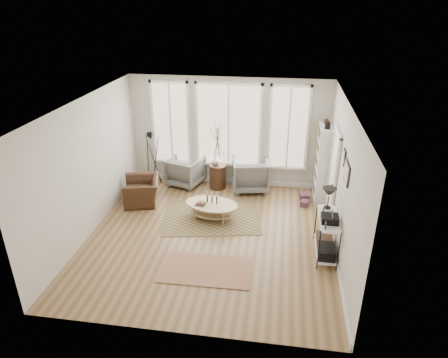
% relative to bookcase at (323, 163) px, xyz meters
% --- Properties ---
extents(room, '(5.50, 5.54, 2.90)m').
position_rel_bookcase_xyz_m(room, '(-2.42, -2.20, 0.47)').
color(room, '#947147').
rests_on(room, ground).
extents(bay_window, '(4.14, 0.12, 2.24)m').
position_rel_bookcase_xyz_m(bay_window, '(-2.44, 0.49, 0.65)').
color(bay_window, tan).
rests_on(bay_window, ground).
extents(door, '(0.09, 1.06, 2.22)m').
position_rel_bookcase_xyz_m(door, '(0.13, -1.08, 0.17)').
color(door, white).
rests_on(door, ground).
extents(bookcase, '(0.31, 0.85, 2.06)m').
position_rel_bookcase_xyz_m(bookcase, '(0.00, 0.00, 0.00)').
color(bookcase, white).
rests_on(bookcase, ground).
extents(low_shelf, '(0.38, 1.08, 1.30)m').
position_rel_bookcase_xyz_m(low_shelf, '(-0.06, -2.52, -0.44)').
color(low_shelf, white).
rests_on(low_shelf, ground).
extents(wall_art, '(0.04, 0.88, 0.44)m').
position_rel_bookcase_xyz_m(wall_art, '(0.14, -2.49, 0.92)').
color(wall_art, black).
rests_on(wall_art, ground).
extents(rug_main, '(2.51, 2.06, 0.01)m').
position_rel_bookcase_xyz_m(rug_main, '(-2.57, -1.41, -0.95)').
color(rug_main, brown).
rests_on(rug_main, ground).
extents(rug_runner, '(1.75, 0.99, 0.01)m').
position_rel_bookcase_xyz_m(rug_runner, '(-2.33, -3.40, -0.94)').
color(rug_runner, brown).
rests_on(rug_runner, ground).
extents(coffee_table, '(1.35, 0.99, 0.57)m').
position_rel_bookcase_xyz_m(coffee_table, '(-2.55, -1.48, -0.65)').
color(coffee_table, tan).
rests_on(coffee_table, ground).
extents(armchair_left, '(1.07, 1.08, 0.79)m').
position_rel_bookcase_xyz_m(armchair_left, '(-3.57, 0.22, -0.56)').
color(armchair_left, slate).
rests_on(armchair_left, ground).
extents(armchair_right, '(1.09, 1.11, 0.87)m').
position_rel_bookcase_xyz_m(armchair_right, '(-1.81, 0.19, -0.52)').
color(armchair_right, slate).
rests_on(armchair_right, ground).
extents(side_table, '(0.44, 0.44, 1.84)m').
position_rel_bookcase_xyz_m(side_table, '(-2.67, 0.16, -0.07)').
color(side_table, '#3C2518').
rests_on(side_table, ground).
extents(vase, '(0.26, 0.26, 0.24)m').
position_rel_bookcase_xyz_m(vase, '(-2.75, 0.22, -0.18)').
color(vase, silver).
rests_on(vase, side_table).
extents(accent_chair, '(1.15, 1.07, 0.62)m').
position_rel_bookcase_xyz_m(accent_chair, '(-4.41, -0.93, -0.64)').
color(accent_chair, '#3C2518').
rests_on(accent_chair, ground).
extents(tripod_camera, '(0.53, 0.53, 1.50)m').
position_rel_bookcase_xyz_m(tripod_camera, '(-4.43, 0.07, -0.26)').
color(tripod_camera, black).
rests_on(tripod_camera, ground).
extents(book_stack_near, '(0.26, 0.31, 0.18)m').
position_rel_bookcase_xyz_m(book_stack_near, '(-0.39, -0.22, -0.86)').
color(book_stack_near, maroon).
rests_on(book_stack_near, ground).
extents(book_stack_far, '(0.24, 0.27, 0.14)m').
position_rel_bookcase_xyz_m(book_stack_far, '(-0.39, -0.55, -0.88)').
color(book_stack_far, maroon).
rests_on(book_stack_far, ground).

